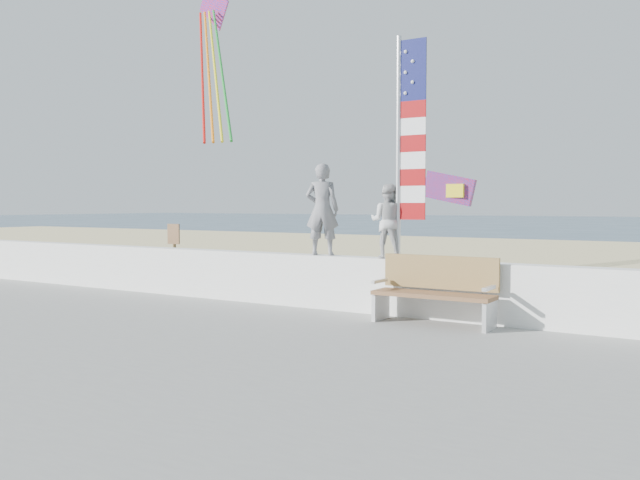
# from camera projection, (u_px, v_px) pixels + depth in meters

# --- Properties ---
(ground) EXTENTS (220.00, 220.00, 0.00)m
(ground) POSITION_uv_depth(u_px,v_px,m) (244.00, 337.00, 9.94)
(ground) COLOR #2E475C
(ground) RESTS_ON ground
(sand) EXTENTS (90.00, 40.00, 0.08)m
(sand) POSITION_uv_depth(u_px,v_px,m) (459.00, 278.00, 17.57)
(sand) COLOR beige
(sand) RESTS_ON ground
(seawall) EXTENTS (30.00, 0.35, 0.90)m
(seawall) POSITION_uv_depth(u_px,v_px,m) (316.00, 281.00, 11.60)
(seawall) COLOR white
(seawall) RESTS_ON boardwalk
(adult) EXTENTS (0.66, 0.55, 1.56)m
(adult) POSITION_uv_depth(u_px,v_px,m) (322.00, 209.00, 11.47)
(adult) COLOR gray
(adult) RESTS_ON seawall
(child) EXTENTS (0.64, 0.54, 1.19)m
(child) POSITION_uv_depth(u_px,v_px,m) (388.00, 221.00, 10.83)
(child) COLOR silver
(child) RESTS_ON seawall
(bench) EXTENTS (1.80, 0.57, 1.00)m
(bench) POSITION_uv_depth(u_px,v_px,m) (435.00, 290.00, 9.97)
(bench) COLOR brown
(bench) RESTS_ON boardwalk
(flag) EXTENTS (0.50, 0.08, 3.50)m
(flag) POSITION_uv_depth(u_px,v_px,m) (406.00, 137.00, 10.60)
(flag) COLOR white
(flag) RESTS_ON seawall
(parafoil_kite) EXTENTS (1.07, 0.45, 0.71)m
(parafoil_kite) POSITION_uv_depth(u_px,v_px,m) (451.00, 189.00, 13.34)
(parafoil_kite) COLOR red
(parafoil_kite) RESTS_ON ground
(big_kite) EXTENTS (4.17, 3.69, 5.20)m
(big_kite) POSITION_uv_depth(u_px,v_px,m) (212.00, 49.00, 18.75)
(big_kite) COLOR red
(big_kite) RESTS_ON ground
(sign) EXTENTS (0.32, 0.07, 1.46)m
(sign) POSITION_uv_depth(u_px,v_px,m) (174.00, 252.00, 14.08)
(sign) COLOR brown
(sign) RESTS_ON sand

